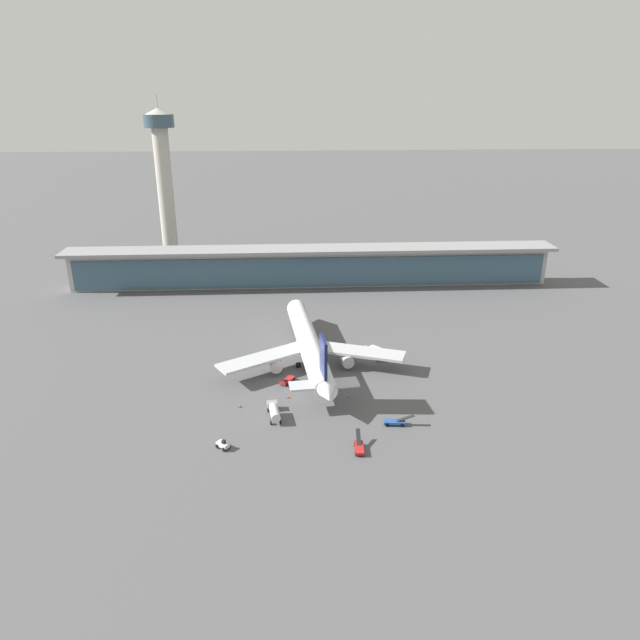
% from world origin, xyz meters
% --- Properties ---
extents(ground_plane, '(1200.00, 1200.00, 0.00)m').
position_xyz_m(ground_plane, '(0.00, 0.00, 0.00)').
color(ground_plane, '#515154').
extents(airliner_on_stand, '(50.64, 66.19, 17.62)m').
position_xyz_m(airliner_on_stand, '(-3.62, 0.72, 5.55)').
color(airliner_on_stand, white).
rests_on(airliner_on_stand, ground).
extents(service_truck_near_nose_blue, '(6.91, 2.36, 2.70)m').
position_xyz_m(service_truck_near_nose_blue, '(14.49, -31.81, 0.81)').
color(service_truck_near_nose_blue, '#234C9E').
rests_on(service_truck_near_nose_blue, ground).
extents(service_truck_under_wing_white, '(6.56, 6.99, 3.10)m').
position_xyz_m(service_truck_under_wing_white, '(14.69, 3.91, 1.69)').
color(service_truck_under_wing_white, silver).
rests_on(service_truck_under_wing_white, ground).
extents(service_truck_mid_apron_grey, '(3.53, 8.83, 2.95)m').
position_xyz_m(service_truck_mid_apron_grey, '(-12.81, -27.02, 1.71)').
color(service_truck_mid_apron_grey, gray).
rests_on(service_truck_mid_apron_grey, ground).
extents(service_truck_by_tail_red, '(2.11, 6.85, 2.70)m').
position_xyz_m(service_truck_by_tail_red, '(5.17, -41.23, 0.81)').
color(service_truck_by_tail_red, '#B21E1E').
rests_on(service_truck_by_tail_red, ground).
extents(service_truck_on_taxiway_red, '(4.86, 6.43, 2.70)m').
position_xyz_m(service_truck_on_taxiway_red, '(-9.78, -10.32, 0.81)').
color(service_truck_on_taxiway_red, '#B21E1E').
rests_on(service_truck_on_taxiway_red, ground).
extents(service_truck_at_far_stand_white, '(3.28, 3.16, 2.05)m').
position_xyz_m(service_truck_at_far_stand_white, '(-23.33, -38.88, 0.87)').
color(service_truck_at_far_stand_white, silver).
rests_on(service_truck_at_far_stand_white, ground).
extents(terminal_building, '(183.60, 12.80, 15.20)m').
position_xyz_m(terminal_building, '(0.00, 69.94, 7.87)').
color(terminal_building, '#B2ADA3').
rests_on(terminal_building, ground).
extents(control_tower, '(12.00, 12.00, 68.61)m').
position_xyz_m(control_tower, '(-58.89, 102.38, 37.46)').
color(control_tower, '#B2ADA3').
rests_on(control_tower, ground).
extents(safety_cone_alpha, '(0.62, 0.62, 0.70)m').
position_xyz_m(safety_cone_alpha, '(-21.03, -21.90, 0.32)').
color(safety_cone_alpha, orange).
rests_on(safety_cone_alpha, ground).
extents(safety_cone_bravo, '(0.62, 0.62, 0.70)m').
position_xyz_m(safety_cone_bravo, '(5.35, -18.65, 0.32)').
color(safety_cone_bravo, orange).
rests_on(safety_cone_bravo, ground).
extents(safety_cone_charlie, '(0.62, 0.62, 0.70)m').
position_xyz_m(safety_cone_charlie, '(-9.52, -18.12, 0.32)').
color(safety_cone_charlie, orange).
rests_on(safety_cone_charlie, ground).
extents(safety_cone_delta, '(0.62, 0.62, 0.70)m').
position_xyz_m(safety_cone_delta, '(-0.43, -20.53, 0.32)').
color(safety_cone_delta, orange).
rests_on(safety_cone_delta, ground).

